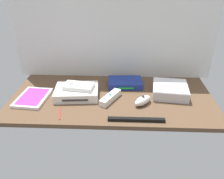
% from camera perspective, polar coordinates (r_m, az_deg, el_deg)
% --- Properties ---
extents(ground_plane, '(1.00, 0.48, 0.02)m').
position_cam_1_polar(ground_plane, '(1.15, 0.00, -2.19)').
color(ground_plane, brown).
rests_on(ground_plane, ground).
extents(back_wall, '(1.10, 0.01, 0.64)m').
position_cam_1_polar(back_wall, '(1.26, 0.49, 16.69)').
color(back_wall, white).
rests_on(back_wall, ground).
extents(game_console, '(0.22, 0.18, 0.04)m').
position_cam_1_polar(game_console, '(1.16, -8.75, -0.58)').
color(game_console, white).
rests_on(game_console, ground_plane).
extents(mini_computer, '(0.19, 0.19, 0.05)m').
position_cam_1_polar(mini_computer, '(1.19, 14.19, -0.06)').
color(mini_computer, silver).
rests_on(mini_computer, ground_plane).
extents(game_case, '(0.15, 0.20, 0.02)m').
position_cam_1_polar(game_case, '(1.19, -19.01, -1.91)').
color(game_case, white).
rests_on(game_case, ground_plane).
extents(network_router, '(0.19, 0.13, 0.03)m').
position_cam_1_polar(network_router, '(1.25, 3.27, 1.65)').
color(network_router, navy).
rests_on(network_router, ground_plane).
extents(remote_wand, '(0.10, 0.15, 0.03)m').
position_cam_1_polar(remote_wand, '(1.11, -0.41, -2.02)').
color(remote_wand, white).
rests_on(remote_wand, ground_plane).
extents(remote_nunchuk, '(0.10, 0.10, 0.05)m').
position_cam_1_polar(remote_nunchuk, '(1.08, 7.63, -2.71)').
color(remote_nunchuk, white).
rests_on(remote_nunchuk, ground_plane).
extents(remote_classic_pad, '(0.15, 0.10, 0.02)m').
position_cam_1_polar(remote_classic_pad, '(1.14, -8.27, 0.82)').
color(remote_classic_pad, white).
rests_on(remote_classic_pad, game_console).
extents(sensor_bar, '(0.24, 0.02, 0.01)m').
position_cam_1_polar(sensor_bar, '(0.98, 6.04, -7.43)').
color(sensor_bar, black).
rests_on(sensor_bar, ground_plane).
extents(stylus_pen, '(0.03, 0.09, 0.01)m').
position_cam_1_polar(stylus_pen, '(1.04, -12.90, -5.71)').
color(stylus_pen, red).
rests_on(stylus_pen, ground_plane).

